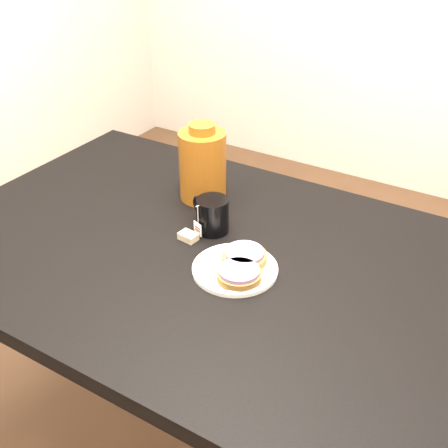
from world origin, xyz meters
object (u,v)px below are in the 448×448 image
Objects in this scene: plate at (235,268)px; teabag_pouch at (188,236)px; bagel_package at (203,164)px; mug at (212,215)px; bagel_front at (239,274)px; bagel_back at (244,256)px; table at (212,279)px.

teabag_pouch is (-0.16, 0.05, 0.00)m from plate.
teabag_pouch is at bearing -66.68° from bagel_package.
mug is 2.89× the size of teabag_pouch.
plate is 1.40× the size of bagel_front.
teabag_pouch is at bearing 173.89° from bagel_back.
plate is at bearing -17.45° from teabag_pouch.
bagel_package is (-0.16, 0.21, 0.18)m from table.
mug is at bearing 67.27° from teabag_pouch.
bagel_back is 0.50× the size of bagel_package.
table is 0.14m from bagel_back.
bagel_back is 0.84× the size of mug.
mug is at bearing 139.13° from plate.
bagel_package reaches higher than mug.
mug is at bearing 121.92° from table.
teabag_pouch is (-0.17, 0.02, -0.01)m from bagel_back.
table is at bearing 175.95° from bagel_back.
bagel_back is 0.17m from mug.
plate reaches higher than table.
bagel_front reaches higher than plate.
bagel_package is at bearing 139.47° from bagel_back.
bagel_back reaches higher than teabag_pouch.
plate is 0.05m from bagel_front.
bagel_package is at bearing 151.04° from mug.
bagel_back is at bearing -4.05° from table.
mug is at bearing 149.16° from bagel_back.
bagel_back is at bearing 110.01° from bagel_front.
plate is 0.04m from bagel_back.
teabag_pouch is at bearing -92.11° from mug.
bagel_front is (0.02, -0.07, 0.00)m from bagel_back.
bagel_back is 0.34m from bagel_package.
bagel_front is 0.21m from teabag_pouch.
plate is at bearing 131.80° from bagel_front.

